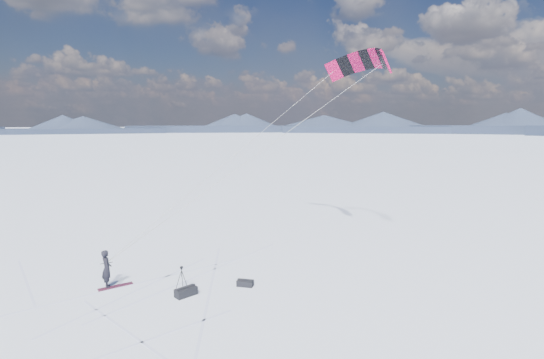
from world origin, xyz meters
name	(u,v)px	position (x,y,z in m)	size (l,w,h in m)	color
ground	(135,298)	(0.00, 0.00, 0.00)	(1800.00, 1800.00, 0.00)	white
horizon_hills	(131,220)	(0.00, 0.00, 3.53)	(704.47, 706.88, 8.68)	#1F263C
snow_tracks	(143,296)	(0.33, 0.01, 0.00)	(17.62, 10.25, 0.01)	silver
snowkiter	(108,287)	(-1.18, 1.63, 0.00)	(0.66, 0.43, 1.82)	black
snowboard	(116,286)	(-0.84, 1.55, 0.02)	(1.56, 0.29, 0.04)	maroon
tripod	(182,275)	(2.06, 0.04, 0.76)	(0.60, 0.52, 1.17)	black
gear_bag_a	(186,292)	(2.15, -0.57, 0.19)	(1.06, 0.80, 0.43)	black
gear_bag_b	(245,283)	(4.93, -0.47, 0.15)	(0.85, 0.73, 0.35)	black
power_kite	(361,64)	(13.72, 3.91, 11.25)	(16.10, 5.43, 10.95)	#AE0941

